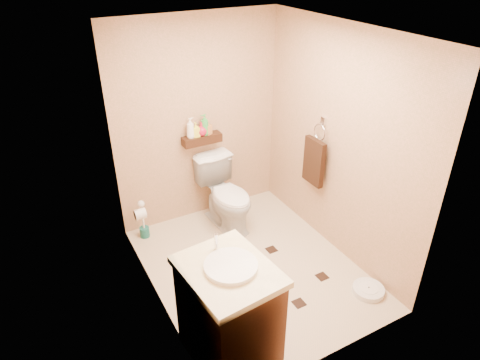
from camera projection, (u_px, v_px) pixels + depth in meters
ground at (252, 267)px, 4.52m from camera, size 2.50×2.50×0.00m
wall_back at (198, 122)px, 4.88m from camera, size 2.00×0.04×2.40m
wall_front at (344, 241)px, 2.97m from camera, size 2.00×0.04×2.40m
wall_left at (149, 194)px, 3.51m from camera, size 0.04×2.50×2.40m
wall_right at (338, 145)px, 4.34m from camera, size 0.04×2.50×2.40m
ceiling at (256, 31)px, 3.33m from camera, size 2.00×2.50×0.02m
wall_shelf at (202, 139)px, 4.91m from camera, size 0.46×0.14×0.10m
floor_accents at (254, 268)px, 4.51m from camera, size 1.26×1.35×0.01m
toilet at (227, 195)px, 5.00m from camera, size 0.51×0.84×0.83m
vanity at (229, 312)px, 3.35m from camera, size 0.69×0.81×1.07m
bathroom_scale at (368, 290)px, 4.19m from camera, size 0.40×0.40×0.06m
toilet_brush at (144, 224)px, 4.91m from camera, size 0.11×0.11×0.49m
towel_ring at (314, 160)px, 4.62m from camera, size 0.12×0.30×0.76m
toilet_paper at (140, 214)px, 4.32m from camera, size 0.12×0.11×0.12m
bottle_a at (190, 128)px, 4.77m from camera, size 0.10×0.10×0.23m
bottle_b at (196, 130)px, 4.81m from camera, size 0.08×0.08×0.17m
bottle_c at (202, 129)px, 4.84m from camera, size 0.18×0.18×0.16m
bottle_d at (205, 125)px, 4.84m from camera, size 0.11×0.11×0.25m
bottle_e at (208, 127)px, 4.87m from camera, size 0.10×0.10×0.17m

